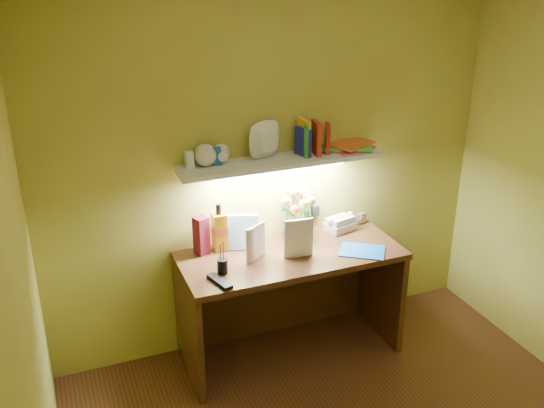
{
  "coord_description": "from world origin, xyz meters",
  "views": [
    {
      "loc": [
        -1.37,
        -1.89,
        2.51
      ],
      "look_at": [
        -0.07,
        1.35,
        1.03
      ],
      "focal_mm": 40.0,
      "sensor_mm": 36.0,
      "label": 1
    }
  ],
  "objects_px": {
    "flower_bouquet": "(298,214)",
    "whisky_bottle": "(219,227)",
    "desk": "(290,304)",
    "desk_clock": "(361,218)",
    "telephone": "(340,222)"
  },
  "relations": [
    {
      "from": "flower_bouquet",
      "to": "whisky_bottle",
      "type": "relative_size",
      "value": 1.09
    },
    {
      "from": "desk",
      "to": "whisky_bottle",
      "type": "height_order",
      "value": "whisky_bottle"
    },
    {
      "from": "flower_bouquet",
      "to": "telephone",
      "type": "height_order",
      "value": "flower_bouquet"
    },
    {
      "from": "desk",
      "to": "telephone",
      "type": "height_order",
      "value": "telephone"
    },
    {
      "from": "whisky_bottle",
      "to": "desk",
      "type": "bearing_deg",
      "value": -27.56
    },
    {
      "from": "desk",
      "to": "desk_clock",
      "type": "bearing_deg",
      "value": 20.13
    },
    {
      "from": "desk",
      "to": "whisky_bottle",
      "type": "relative_size",
      "value": 4.48
    },
    {
      "from": "desk",
      "to": "desk_clock",
      "type": "distance_m",
      "value": 0.78
    },
    {
      "from": "desk",
      "to": "flower_bouquet",
      "type": "relative_size",
      "value": 4.12
    },
    {
      "from": "whisky_bottle",
      "to": "telephone",
      "type": "bearing_deg",
      "value": -1.69
    },
    {
      "from": "telephone",
      "to": "whisky_bottle",
      "type": "distance_m",
      "value": 0.85
    },
    {
      "from": "flower_bouquet",
      "to": "whisky_bottle",
      "type": "distance_m",
      "value": 0.53
    },
    {
      "from": "desk_clock",
      "to": "desk",
      "type": "bearing_deg",
      "value": -175.25
    },
    {
      "from": "desk_clock",
      "to": "flower_bouquet",
      "type": "bearing_deg",
      "value": 169.94
    },
    {
      "from": "desk",
      "to": "flower_bouquet",
      "type": "xyz_separation_m",
      "value": [
        0.12,
        0.18,
        0.54
      ]
    }
  ]
}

